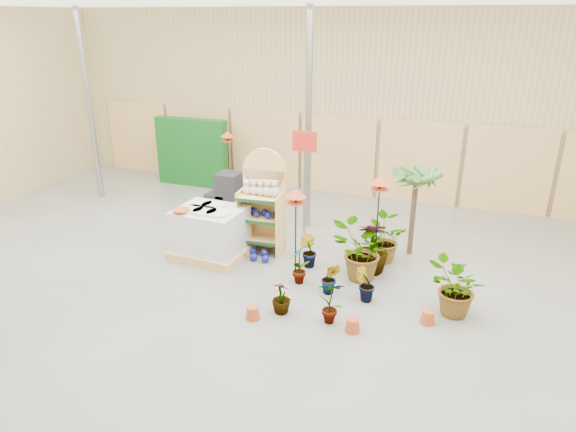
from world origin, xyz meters
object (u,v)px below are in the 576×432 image
Objects in this scene: pallet_stack at (210,233)px; bird_table_front at (296,196)px; potted_plant_2 at (360,252)px; display_shelf at (263,205)px.

bird_table_front is (1.85, -0.41, 1.09)m from pallet_stack.
pallet_stack is 2.19m from bird_table_front.
potted_plant_2 is at bearing 4.04° from pallet_stack.
display_shelf reaches higher than pallet_stack.
display_shelf is 1.13m from pallet_stack.
bird_table_front reaches higher than potted_plant_2.
potted_plant_2 is (2.87, 0.05, 0.04)m from pallet_stack.
potted_plant_2 is (1.01, 0.46, -1.04)m from bird_table_front.
display_shelf is 1.61m from bird_table_front.
display_shelf is at bearing 134.73° from bird_table_front.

